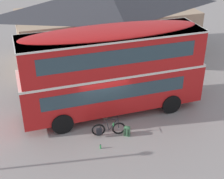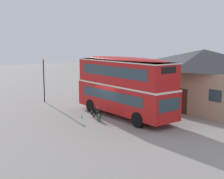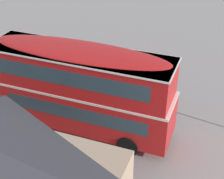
# 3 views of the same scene
# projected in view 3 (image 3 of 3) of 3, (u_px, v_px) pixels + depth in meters

# --- Properties ---
(ground_plane) EXTENTS (120.00, 120.00, 0.00)m
(ground_plane) POSITION_uv_depth(u_px,v_px,m) (100.00, 123.00, 18.81)
(ground_plane) COLOR gray
(double_decker_bus) EXTENTS (9.78, 2.90, 4.79)m
(double_decker_bus) POSITION_uv_depth(u_px,v_px,m) (80.00, 86.00, 17.09)
(double_decker_bus) COLOR black
(double_decker_bus) RESTS_ON ground
(touring_bicycle) EXTENTS (1.69, 0.47, 0.99)m
(touring_bicycle) POSITION_uv_depth(u_px,v_px,m) (112.00, 105.00, 19.67)
(touring_bicycle) COLOR black
(touring_bicycle) RESTS_ON ground
(backpack_on_ground) EXTENTS (0.35, 0.33, 0.55)m
(backpack_on_ground) POSITION_uv_depth(u_px,v_px,m) (100.00, 100.00, 20.25)
(backpack_on_ground) COLOR #386642
(backpack_on_ground) RESTS_ON ground
(water_bottle_green_metal) EXTENTS (0.08, 0.08, 0.23)m
(water_bottle_green_metal) POSITION_uv_depth(u_px,v_px,m) (127.00, 103.00, 20.33)
(water_bottle_green_metal) COLOR green
(water_bottle_green_metal) RESTS_ON ground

